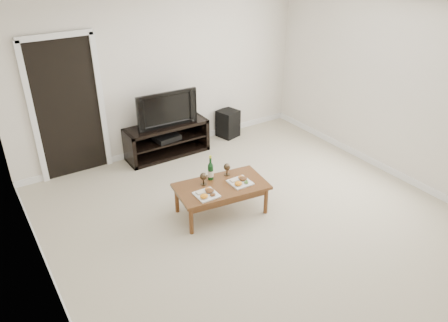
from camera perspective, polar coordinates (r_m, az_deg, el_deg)
floor at (r=5.61m, az=5.30°, el=-8.77°), size 5.50×5.50×0.00m
back_wall at (r=7.17m, az=-8.02°, el=11.21°), size 5.00×0.04×2.60m
ceiling at (r=4.55m, az=6.82°, el=18.61°), size 5.00×5.50×0.04m
doorway at (r=6.77m, az=-19.71°, el=6.30°), size 0.90×0.02×2.05m
media_console at (r=7.25m, az=-7.45°, el=2.76°), size 1.37×0.45×0.55m
television at (r=7.03m, az=-7.73°, el=6.90°), size 1.01×0.18×0.58m
av_receiver at (r=7.22m, az=-7.50°, el=3.07°), size 0.43×0.35×0.08m
subwoofer at (r=7.89m, az=0.52°, el=4.93°), size 0.40×0.40×0.49m
coffee_table at (r=5.77m, az=-0.36°, el=-4.96°), size 1.25×0.79×0.42m
plate_left at (r=5.43m, az=-2.31°, el=-4.21°), size 0.27×0.27×0.07m
plate_right at (r=5.69m, az=2.12°, el=-2.59°), size 0.27×0.27×0.07m
wine_bottle at (r=5.70m, az=-1.77°, el=-0.86°), size 0.07×0.07×0.35m
goblet_left at (r=5.63m, az=-2.70°, el=-2.33°), size 0.09×0.09×0.17m
goblet_right at (r=5.84m, az=0.39°, el=-1.09°), size 0.09×0.09×0.17m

